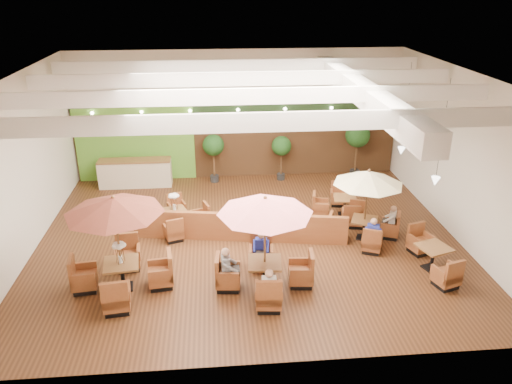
{
  "coord_description": "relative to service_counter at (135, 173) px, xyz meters",
  "views": [
    {
      "loc": [
        -1.07,
        -14.9,
        8.13
      ],
      "look_at": [
        0.3,
        0.5,
        1.5
      ],
      "focal_mm": 35.0,
      "sensor_mm": 36.0,
      "label": 1
    }
  ],
  "objects": [
    {
      "name": "service_counter",
      "position": [
        0.0,
        0.0,
        0.0
      ],
      "size": [
        3.0,
        0.75,
        1.18
      ],
      "color": "beige",
      "rests_on": "ground"
    },
    {
      "name": "table_5",
      "position": [
        7.82,
        -3.58,
        -0.24
      ],
      "size": [
        1.73,
        2.51,
        0.91
      ],
      "rotation": [
        0.0,
        0.0,
        -0.19
      ],
      "color": "brown",
      "rests_on": "ground"
    },
    {
      "name": "room",
      "position": [
        4.65,
        -3.88,
        3.05
      ],
      "size": [
        14.04,
        14.0,
        5.52
      ],
      "color": "#381E0F",
      "rests_on": "ground"
    },
    {
      "name": "diner_1",
      "position": [
        4.65,
        -6.95,
        0.15
      ],
      "size": [
        0.37,
        0.32,
        0.72
      ],
      "rotation": [
        0.0,
        0.0,
        3.0
      ],
      "color": "#232E99",
      "rests_on": "ground"
    },
    {
      "name": "table_4",
      "position": [
        9.8,
        -7.48,
        -0.22
      ],
      "size": [
        1.08,
        2.71,
        0.96
      ],
      "rotation": [
        0.0,
        0.0,
        0.31
      ],
      "color": "brown",
      "rests_on": "ground"
    },
    {
      "name": "table_0",
      "position": [
        0.64,
        -7.71,
        1.35
      ],
      "size": [
        2.89,
        2.89,
        2.89
      ],
      "rotation": [
        0.0,
        0.0,
        0.13
      ],
      "color": "brown",
      "rests_on": "ground"
    },
    {
      "name": "diner_4",
      "position": [
        9.2,
        -5.41,
        0.15
      ],
      "size": [
        0.39,
        0.4,
        0.72
      ],
      "rotation": [
        0.0,
        0.0,
        1.11
      ],
      "color": "silver",
      "rests_on": "ground"
    },
    {
      "name": "topiary_1",
      "position": [
        6.22,
        0.2,
        0.88
      ],
      "size": [
        0.85,
        0.85,
        1.96
      ],
      "color": "black",
      "rests_on": "ground"
    },
    {
      "name": "diner_2",
      "position": [
        3.61,
        -7.99,
        0.19
      ],
      "size": [
        0.33,
        0.41,
        0.84
      ],
      "rotation": [
        0.0,
        0.0,
        4.72
      ],
      "color": "gray",
      "rests_on": "ground"
    },
    {
      "name": "diner_0",
      "position": [
        4.65,
        -9.03,
        0.17
      ],
      "size": [
        0.39,
        0.31,
        0.78
      ],
      "rotation": [
        0.0,
        0.0,
        -0.05
      ],
      "color": "silver",
      "rests_on": "ground"
    },
    {
      "name": "topiary_2",
      "position": [
        9.53,
        0.2,
        1.25
      ],
      "size": [
        1.06,
        1.06,
        2.46
      ],
      "color": "black",
      "rests_on": "ground"
    },
    {
      "name": "table_2",
      "position": [
        8.28,
        -5.41,
        1.13
      ],
      "size": [
        2.6,
        2.6,
        2.5
      ],
      "rotation": [
        0.0,
        0.0,
        -0.39
      ],
      "color": "brown",
      "rests_on": "ground"
    },
    {
      "name": "topiary_0",
      "position": [
        3.32,
        0.2,
        0.99
      ],
      "size": [
        0.91,
        0.91,
        2.11
      ],
      "color": "black",
      "rests_on": "ground"
    },
    {
      "name": "table_3",
      "position": [
        1.89,
        -4.09,
        -0.17
      ],
      "size": [
        2.49,
        2.49,
        1.47
      ],
      "rotation": [
        0.0,
        0.0,
        0.33
      ],
      "color": "brown",
      "rests_on": "ground"
    },
    {
      "name": "diner_3",
      "position": [
        8.28,
        -6.32,
        0.16
      ],
      "size": [
        0.42,
        0.39,
        0.76
      ],
      "rotation": [
        0.0,
        0.0,
        -0.35
      ],
      "color": "#232E99",
      "rests_on": "ground"
    },
    {
      "name": "table_1",
      "position": [
        4.65,
        -7.99,
        1.33
      ],
      "size": [
        2.82,
        2.82,
        2.84
      ],
      "rotation": [
        0.0,
        0.0,
        -0.09
      ],
      "color": "brown",
      "rests_on": "ground"
    },
    {
      "name": "booth_divider",
      "position": [
        4.08,
        -5.19,
        -0.08
      ],
      "size": [
        7.13,
        1.38,
        1.0
      ],
      "primitive_type": "cube",
      "rotation": [
        0.0,
        0.0,
        -0.17
      ],
      "color": "brown",
      "rests_on": "ground"
    }
  ]
}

